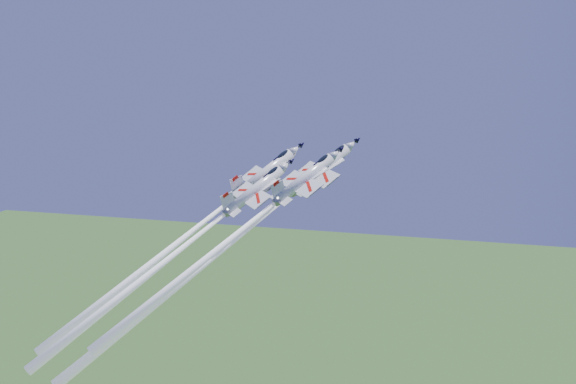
% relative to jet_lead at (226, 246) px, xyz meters
% --- Properties ---
extents(jet_lead, '(34.59, 33.44, 42.28)m').
position_rel_jet_lead_xyz_m(jet_lead, '(0.00, 0.00, 0.00)').
color(jet_lead, silver).
extents(jet_left, '(30.61, 29.40, 36.70)m').
position_rel_jet_lead_xyz_m(jet_left, '(-6.99, 0.08, 1.25)').
color(jet_left, silver).
extents(jet_right, '(27.16, 26.03, 32.36)m').
position_rel_jet_lead_xyz_m(jet_right, '(3.52, -6.97, 3.51)').
color(jet_right, silver).
extents(jet_slot, '(28.86, 27.73, 34.65)m').
position_rel_jet_lead_xyz_m(jet_slot, '(-6.20, -5.70, 0.08)').
color(jet_slot, silver).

